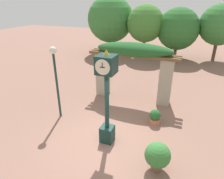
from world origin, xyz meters
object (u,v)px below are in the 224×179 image
pedestal_clock (107,93)px  lamp_post (55,70)px  potted_plant_near_left (158,156)px  potted_plant_near_right (155,117)px

pedestal_clock → lamp_post: 2.86m
pedestal_clock → potted_plant_near_left: (2.01, -0.77, -1.46)m
pedestal_clock → lamp_post: (-2.72, 0.86, 0.23)m
lamp_post → potted_plant_near_left: bearing=-18.9°
potted_plant_near_left → pedestal_clock: bearing=159.1°
potted_plant_near_left → lamp_post: size_ratio=0.31×
pedestal_clock → lamp_post: pedestal_clock is taller
pedestal_clock → potted_plant_near_left: bearing=-20.9°
potted_plant_near_right → lamp_post: 4.73m
pedestal_clock → potted_plant_near_right: pedestal_clock is taller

